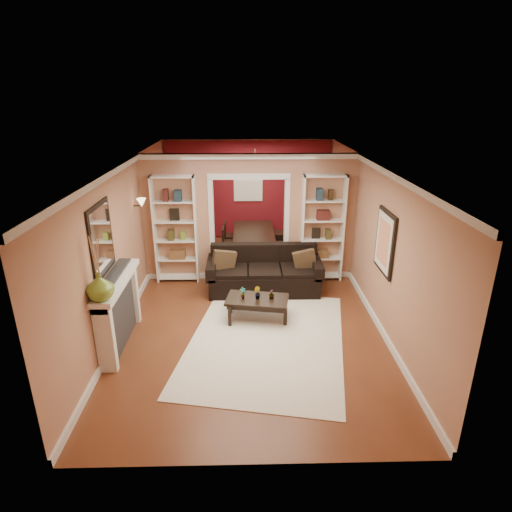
{
  "coord_description": "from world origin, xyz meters",
  "views": [
    {
      "loc": [
        -0.07,
        -7.59,
        3.86
      ],
      "look_at": [
        0.1,
        -0.8,
        1.25
      ],
      "focal_mm": 30.0,
      "sensor_mm": 36.0,
      "label": 1
    }
  ],
  "objects_px": {
    "coffee_table": "(257,309)",
    "fireplace": "(120,312)",
    "dining_table": "(255,243)",
    "bookshelf_right": "(322,229)",
    "sofa": "(264,270)",
    "bookshelf_left": "(176,230)"
  },
  "relations": [
    {
      "from": "coffee_table",
      "to": "bookshelf_left",
      "type": "distance_m",
      "value": 2.61
    },
    {
      "from": "sofa",
      "to": "bookshelf_left",
      "type": "bearing_deg",
      "value": 162.56
    },
    {
      "from": "dining_table",
      "to": "bookshelf_left",
      "type": "bearing_deg",
      "value": 131.81
    },
    {
      "from": "bookshelf_left",
      "to": "dining_table",
      "type": "distance_m",
      "value": 2.44
    },
    {
      "from": "coffee_table",
      "to": "fireplace",
      "type": "distance_m",
      "value": 2.37
    },
    {
      "from": "sofa",
      "to": "bookshelf_left",
      "type": "relative_size",
      "value": 1.01
    },
    {
      "from": "bookshelf_left",
      "to": "bookshelf_right",
      "type": "relative_size",
      "value": 1.0
    },
    {
      "from": "bookshelf_right",
      "to": "dining_table",
      "type": "xyz_separation_m",
      "value": [
        -1.39,
        1.53,
        -0.83
      ]
    },
    {
      "from": "coffee_table",
      "to": "bookshelf_left",
      "type": "xyz_separation_m",
      "value": [
        -1.67,
        1.78,
        0.94
      ]
    },
    {
      "from": "dining_table",
      "to": "fireplace",
      "type": "bearing_deg",
      "value": 151.02
    },
    {
      "from": "sofa",
      "to": "coffee_table",
      "type": "xyz_separation_m",
      "value": [
        -0.18,
        -1.2,
        -0.25
      ]
    },
    {
      "from": "bookshelf_right",
      "to": "coffee_table",
      "type": "bearing_deg",
      "value": -128.83
    },
    {
      "from": "sofa",
      "to": "dining_table",
      "type": "xyz_separation_m",
      "value": [
        -0.14,
        2.11,
        -0.14
      ]
    },
    {
      "from": "bookshelf_right",
      "to": "dining_table",
      "type": "relative_size",
      "value": 1.27
    },
    {
      "from": "bookshelf_right",
      "to": "dining_table",
      "type": "height_order",
      "value": "bookshelf_right"
    },
    {
      "from": "coffee_table",
      "to": "bookshelf_left",
      "type": "height_order",
      "value": "bookshelf_left"
    },
    {
      "from": "coffee_table",
      "to": "dining_table",
      "type": "bearing_deg",
      "value": 99.2
    },
    {
      "from": "sofa",
      "to": "bookshelf_right",
      "type": "height_order",
      "value": "bookshelf_right"
    },
    {
      "from": "fireplace",
      "to": "dining_table",
      "type": "height_order",
      "value": "fireplace"
    },
    {
      "from": "bookshelf_left",
      "to": "fireplace",
      "type": "bearing_deg",
      "value": -102.05
    },
    {
      "from": "coffee_table",
      "to": "bookshelf_right",
      "type": "xyz_separation_m",
      "value": [
        1.43,
        1.78,
        0.94
      ]
    },
    {
      "from": "coffee_table",
      "to": "dining_table",
      "type": "height_order",
      "value": "dining_table"
    }
  ]
}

